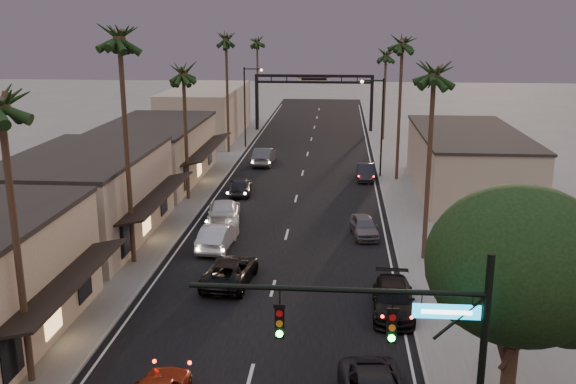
% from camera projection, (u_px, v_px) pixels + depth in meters
% --- Properties ---
extents(ground, '(200.00, 200.00, 0.00)m').
position_uv_depth(ground, '(298.00, 189.00, 54.70)').
color(ground, slate).
rests_on(ground, ground).
extents(road, '(14.00, 120.00, 0.02)m').
position_uv_depth(road, '(302.00, 176.00, 59.51)').
color(road, black).
rests_on(road, ground).
extents(sidewalk_left, '(5.00, 92.00, 0.12)m').
position_uv_depth(sidewalk_left, '(215.00, 158.00, 66.98)').
color(sidewalk_left, slate).
rests_on(sidewalk_left, ground).
extents(sidewalk_right, '(5.00, 92.00, 0.12)m').
position_uv_depth(sidewalk_right, '(399.00, 161.00, 65.49)').
color(sidewalk_right, slate).
rests_on(sidewalk_right, ground).
extents(storefront_mid, '(8.00, 14.00, 5.50)m').
position_uv_depth(storefront_mid, '(85.00, 199.00, 41.53)').
color(storefront_mid, '#A19481').
rests_on(storefront_mid, ground).
extents(storefront_far, '(8.00, 16.00, 5.00)m').
position_uv_depth(storefront_far, '(154.00, 153.00, 57.00)').
color(storefront_far, tan).
rests_on(storefront_far, ground).
extents(storefront_dist, '(8.00, 20.00, 6.00)m').
position_uv_depth(storefront_dist, '(207.00, 112.00, 79.01)').
color(storefront_dist, '#A19481').
rests_on(storefront_dist, ground).
extents(building_right, '(8.00, 18.00, 5.00)m').
position_uv_depth(building_right, '(467.00, 164.00, 52.96)').
color(building_right, '#A19481').
rests_on(building_right, ground).
extents(traffic_signal, '(8.51, 0.22, 7.80)m').
position_uv_depth(traffic_signal, '(415.00, 342.00, 18.28)').
color(traffic_signal, black).
rests_on(traffic_signal, ground).
extents(corner_tree, '(6.20, 6.20, 8.80)m').
position_uv_depth(corner_tree, '(522.00, 271.00, 21.07)').
color(corner_tree, '#38281C').
rests_on(corner_tree, ground).
extents(arch, '(15.20, 0.40, 7.27)m').
position_uv_depth(arch, '(314.00, 88.00, 82.15)').
color(arch, black).
rests_on(arch, ground).
extents(streetlight_right, '(2.13, 0.30, 9.00)m').
position_uv_depth(streetlight_right, '(379.00, 120.00, 57.59)').
color(streetlight_right, black).
rests_on(streetlight_right, ground).
extents(streetlight_left, '(2.13, 0.30, 9.00)m').
position_uv_depth(streetlight_left, '(247.00, 101.00, 71.19)').
color(streetlight_left, black).
rests_on(streetlight_left, ground).
extents(palm_lb, '(3.20, 3.20, 15.20)m').
position_uv_depth(palm_lb, '(119.00, 31.00, 34.58)').
color(palm_lb, '#38281C').
rests_on(palm_lb, ground).
extents(palm_lc, '(3.20, 3.20, 12.20)m').
position_uv_depth(palm_lc, '(183.00, 68.00, 48.81)').
color(palm_lc, '#38281C').
rests_on(palm_lc, ground).
extents(palm_ld, '(3.20, 3.20, 14.20)m').
position_uv_depth(palm_ld, '(226.00, 36.00, 66.60)').
color(palm_ld, '#38281C').
rests_on(palm_ld, ground).
extents(palm_ra, '(3.20, 3.20, 13.20)m').
position_uv_depth(palm_ra, '(435.00, 67.00, 35.66)').
color(palm_ra, '#38281C').
rests_on(palm_ra, ground).
extents(palm_rb, '(3.20, 3.20, 14.20)m').
position_uv_depth(palm_rb, '(403.00, 39.00, 54.66)').
color(palm_rb, '#38281C').
rests_on(palm_rb, ground).
extents(palm_rc, '(3.20, 3.20, 12.20)m').
position_uv_depth(palm_rc, '(386.00, 51.00, 74.42)').
color(palm_rc, '#38281C').
rests_on(palm_rc, ground).
extents(palm_far, '(3.20, 3.20, 13.20)m').
position_uv_depth(palm_far, '(257.00, 39.00, 88.97)').
color(palm_far, '#38281C').
rests_on(palm_far, ground).
extents(oncoming_pickup, '(2.82, 5.33, 1.43)m').
position_uv_depth(oncoming_pickup, '(230.00, 271.00, 35.02)').
color(oncoming_pickup, black).
rests_on(oncoming_pickup, ground).
extents(oncoming_silver, '(2.01, 4.89, 1.58)m').
position_uv_depth(oncoming_silver, '(218.00, 236.00, 40.43)').
color(oncoming_silver, '#AFAFB5').
rests_on(oncoming_silver, ground).
extents(oncoming_white, '(2.99, 5.78, 1.60)m').
position_uv_depth(oncoming_white, '(224.00, 211.00, 45.77)').
color(oncoming_white, silver).
rests_on(oncoming_white, ground).
extents(oncoming_dgrey, '(2.09, 4.41, 1.46)m').
position_uv_depth(oncoming_dgrey, '(240.00, 186.00, 53.00)').
color(oncoming_dgrey, black).
rests_on(oncoming_dgrey, ground).
extents(oncoming_grey_far, '(1.92, 5.19, 1.70)m').
position_uv_depth(oncoming_grey_far, '(264.00, 156.00, 63.91)').
color(oncoming_grey_far, '#434247').
rests_on(oncoming_grey_far, ground).
extents(curbside_black, '(2.22, 5.05, 1.44)m').
position_uv_depth(curbside_black, '(393.00, 299.00, 31.44)').
color(curbside_black, black).
rests_on(curbside_black, ground).
extents(curbside_grey, '(2.11, 4.16, 1.36)m').
position_uv_depth(curbside_grey, '(364.00, 226.00, 42.71)').
color(curbside_grey, '#555459').
rests_on(curbside_grey, ground).
extents(curbside_far, '(1.51, 4.32, 1.42)m').
position_uv_depth(curbside_far, '(365.00, 172.00, 57.88)').
color(curbside_far, black).
rests_on(curbside_far, ground).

